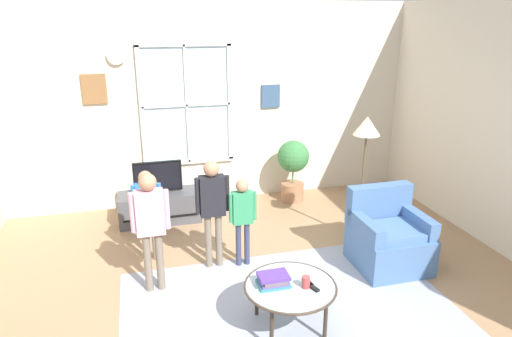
# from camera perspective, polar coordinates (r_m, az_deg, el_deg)

# --- Properties ---
(ground_plane) EXTENTS (6.52, 6.40, 0.02)m
(ground_plane) POSITION_cam_1_polar(r_m,az_deg,el_deg) (4.59, 1.69, -17.30)
(ground_plane) COLOR #9E7A56
(back_wall) EXTENTS (5.92, 0.17, 2.90)m
(back_wall) POSITION_cam_1_polar(r_m,az_deg,el_deg) (6.72, -5.59, 7.97)
(back_wall) COLOR beige
(back_wall) RESTS_ON ground_plane
(area_rug) EXTENTS (3.17, 1.90, 0.01)m
(area_rug) POSITION_cam_1_polar(r_m,az_deg,el_deg) (4.67, 3.78, -16.46)
(area_rug) COLOR #999EAD
(area_rug) RESTS_ON ground_plane
(tv_stand) EXTENTS (1.09, 0.44, 0.42)m
(tv_stand) POSITION_cam_1_polar(r_m,az_deg,el_deg) (6.35, -12.00, -4.77)
(tv_stand) COLOR #4C4C51
(tv_stand) RESTS_ON ground_plane
(television) EXTENTS (0.64, 0.08, 0.44)m
(television) POSITION_cam_1_polar(r_m,az_deg,el_deg) (6.19, -12.27, -1.03)
(television) COLOR #4C4C4C
(television) RESTS_ON tv_stand
(armchair) EXTENTS (0.76, 0.74, 0.87)m
(armchair) POSITION_cam_1_polar(r_m,az_deg,el_deg) (5.33, 16.28, -8.43)
(armchair) COLOR #476B9E
(armchair) RESTS_ON ground_plane
(coffee_table) EXTENTS (0.83, 0.83, 0.43)m
(coffee_table) POSITION_cam_1_polar(r_m,az_deg,el_deg) (4.15, 4.33, -14.74)
(coffee_table) COLOR #99B2B7
(coffee_table) RESTS_ON ground_plane
(book_stack) EXTENTS (0.28, 0.20, 0.10)m
(book_stack) POSITION_cam_1_polar(r_m,az_deg,el_deg) (4.11, 2.21, -13.82)
(book_stack) COLOR teal
(book_stack) RESTS_ON coffee_table
(cup) EXTENTS (0.07, 0.07, 0.11)m
(cup) POSITION_cam_1_polar(r_m,az_deg,el_deg) (4.10, 6.29, -14.01)
(cup) COLOR #BF3F3F
(cup) RESTS_ON coffee_table
(remote_near_books) EXTENTS (0.09, 0.15, 0.02)m
(remote_near_books) POSITION_cam_1_polar(r_m,az_deg,el_deg) (4.11, 7.15, -14.61)
(remote_near_books) COLOR black
(remote_near_books) RESTS_ON coffee_table
(remote_near_cup) EXTENTS (0.06, 0.14, 0.02)m
(remote_near_cup) POSITION_cam_1_polar(r_m,az_deg,el_deg) (4.18, 6.55, -13.98)
(remote_near_cup) COLOR black
(remote_near_cup) RESTS_ON coffee_table
(person_green_shirt) EXTENTS (0.31, 0.14, 1.03)m
(person_green_shirt) POSITION_cam_1_polar(r_m,az_deg,el_deg) (4.98, -1.72, -5.57)
(person_green_shirt) COLOR #333851
(person_green_shirt) RESTS_ON ground_plane
(person_pink_shirt) EXTENTS (0.38, 0.17, 1.27)m
(person_pink_shirt) POSITION_cam_1_polar(r_m,az_deg,el_deg) (4.58, -13.15, -6.24)
(person_pink_shirt) COLOR #726656
(person_pink_shirt) RESTS_ON ground_plane
(person_blue_shirt) EXTENTS (0.33, 0.15, 1.09)m
(person_blue_shirt) POSITION_cam_1_polar(r_m,az_deg,el_deg) (5.21, -13.52, -4.54)
(person_blue_shirt) COLOR #726656
(person_blue_shirt) RESTS_ON ground_plane
(person_black_shirt) EXTENTS (0.37, 0.17, 1.24)m
(person_black_shirt) POSITION_cam_1_polar(r_m,az_deg,el_deg) (4.93, -5.51, -4.21)
(person_black_shirt) COLOR #726656
(person_black_shirt) RESTS_ON ground_plane
(potted_plant_by_window) EXTENTS (0.48, 0.48, 0.94)m
(potted_plant_by_window) POSITION_cam_1_polar(r_m,az_deg,el_deg) (6.81, 4.68, 0.48)
(potted_plant_by_window) COLOR #9E6B4C
(potted_plant_by_window) RESTS_ON ground_plane
(floor_lamp) EXTENTS (0.32, 0.32, 1.58)m
(floor_lamp) POSITION_cam_1_polar(r_m,az_deg,el_deg) (5.51, 13.67, 3.72)
(floor_lamp) COLOR black
(floor_lamp) RESTS_ON ground_plane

